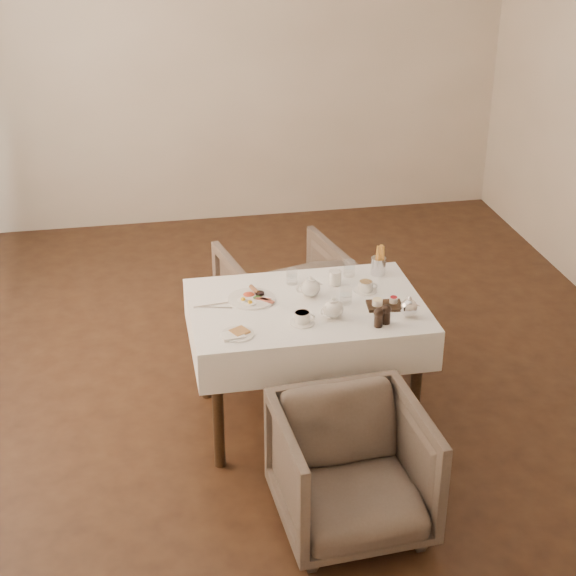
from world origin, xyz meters
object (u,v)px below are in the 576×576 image
(armchair_near, at_px, (352,470))
(armchair_far, at_px, (284,298))
(teapot_centre, at_px, (310,286))
(table, at_px, (306,323))
(breakfast_plate, at_px, (252,298))

(armchair_near, relative_size, armchair_far, 0.94)
(armchair_far, relative_size, teapot_centre, 5.02)
(table, xyz_separation_m, teapot_centre, (0.04, 0.09, 0.18))
(armchair_near, bearing_deg, armchair_far, 86.14)
(armchair_near, relative_size, teapot_centre, 4.71)
(table, height_order, armchair_far, table)
(armchair_near, xyz_separation_m, teapot_centre, (0.01, 1.01, 0.49))
(armchair_far, distance_m, breakfast_plate, 0.93)
(armchair_near, bearing_deg, table, 88.34)
(breakfast_plate, bearing_deg, armchair_far, 76.33)
(breakfast_plate, relative_size, teapot_centre, 1.72)
(teapot_centre, bearing_deg, breakfast_plate, 164.59)
(breakfast_plate, distance_m, teapot_centre, 0.33)
(armchair_far, distance_m, teapot_centre, 0.92)
(armchair_near, distance_m, breakfast_plate, 1.16)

